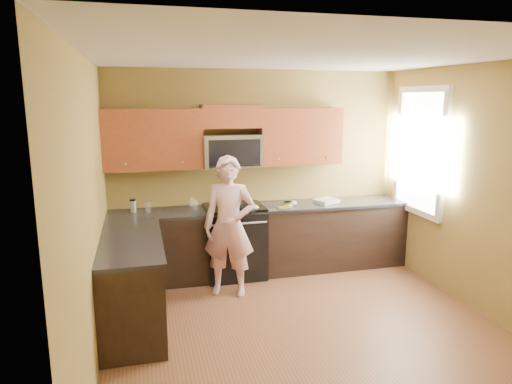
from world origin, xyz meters
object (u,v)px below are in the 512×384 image
object	(u,v)px
travel_mug	(133,212)
frying_pan	(243,210)
butter_tub	(288,207)
woman	(229,226)
microwave	(232,167)
stove	(234,241)

from	to	relation	value
travel_mug	frying_pan	bearing A→B (deg)	-15.04
butter_tub	woman	bearing A→B (deg)	-152.44
microwave	butter_tub	distance (m)	0.92
stove	travel_mug	size ratio (longest dim) A/B	5.71
woman	frying_pan	world-z (taller)	woman
microwave	stove	bearing A→B (deg)	-90.00
woman	frying_pan	bearing A→B (deg)	72.14
microwave	woman	distance (m)	0.93
woman	butter_tub	xyz separation A→B (m)	(0.89, 0.46, 0.08)
woman	stove	bearing A→B (deg)	93.78
woman	travel_mug	world-z (taller)	woman
stove	woman	bearing A→B (deg)	-107.43
microwave	butter_tub	world-z (taller)	microwave
stove	microwave	xyz separation A→B (m)	(0.00, 0.12, 0.97)
butter_tub	travel_mug	bearing A→B (deg)	174.40
woman	frying_pan	distance (m)	0.40
frying_pan	travel_mug	bearing A→B (deg)	149.09
microwave	frying_pan	distance (m)	0.63
microwave	travel_mug	bearing A→B (deg)	-179.10
stove	butter_tub	bearing A→B (deg)	-7.17
woman	frying_pan	size ratio (longest dim) A/B	3.59
frying_pan	butter_tub	size ratio (longest dim) A/B	4.03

